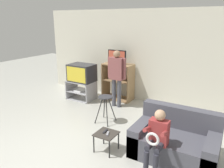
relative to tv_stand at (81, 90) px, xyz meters
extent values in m
plane|color=#B7B7AD|center=(1.43, -2.77, -0.27)|extent=(18.00, 18.00, 0.00)
cube|color=silver|center=(1.43, 0.87, 1.03)|extent=(6.40, 0.06, 2.60)
cube|color=#A8A8AD|center=(0.00, 0.01, -0.26)|extent=(0.79, 0.55, 0.02)
cube|color=#A8A8AD|center=(0.00, 0.01, -0.02)|extent=(0.76, 0.55, 0.02)
cube|color=#A8A8AD|center=(0.00, 0.01, 0.27)|extent=(0.79, 0.55, 0.02)
cube|color=#A8A8AD|center=(-0.38, 0.01, 0.00)|extent=(0.03, 0.55, 0.56)
cube|color=#A8A8AD|center=(0.38, 0.01, 0.00)|extent=(0.03, 0.55, 0.56)
cube|color=white|center=(0.00, -0.06, 0.01)|extent=(0.24, 0.28, 0.05)
cube|color=#2D2D33|center=(0.03, 0.02, 0.54)|extent=(0.74, 0.53, 0.51)
cube|color=yellow|center=(0.03, -0.25, 0.54)|extent=(0.66, 0.01, 0.43)
cube|color=#9E7A51|center=(0.52, 0.56, 0.26)|extent=(0.03, 0.47, 1.08)
cube|color=#9E7A51|center=(1.37, 0.56, 0.26)|extent=(0.03, 0.47, 1.08)
cube|color=#9E7A51|center=(0.94, 0.56, -0.26)|extent=(0.82, 0.47, 0.03)
cube|color=#9E7A51|center=(0.94, 0.56, 0.32)|extent=(0.82, 0.47, 0.03)
cube|color=#9E7A51|center=(0.94, 0.56, 0.79)|extent=(0.82, 0.47, 0.03)
cube|color=#3870B7|center=(0.79, 0.49, 0.44)|extent=(0.18, 0.04, 0.22)
cube|color=black|center=(0.91, 0.54, 0.82)|extent=(0.20, 0.20, 0.04)
cube|color=black|center=(0.91, 0.54, 1.02)|extent=(0.57, 0.04, 0.36)
cube|color=#D8593F|center=(0.91, 0.52, 1.02)|extent=(0.52, 0.01, 0.31)
cylinder|color=black|center=(1.35, -1.06, 0.03)|extent=(0.16, 0.17, 0.62)
cylinder|color=black|center=(1.56, -1.06, 0.03)|extent=(0.16, 0.17, 0.62)
cylinder|color=black|center=(1.35, -0.83, 0.03)|extent=(0.16, 0.17, 0.62)
cylinder|color=black|center=(1.56, -0.83, 0.03)|extent=(0.16, 0.17, 0.62)
cylinder|color=#333338|center=(1.46, -0.95, 0.35)|extent=(0.33, 0.33, 0.02)
cube|color=#38332D|center=(2.09, -1.92, 0.07)|extent=(0.37, 0.37, 0.02)
cylinder|color=black|center=(1.92, -2.09, -0.11)|extent=(0.02, 0.02, 0.33)
cylinder|color=black|center=(2.25, -2.09, -0.11)|extent=(0.02, 0.02, 0.33)
cylinder|color=black|center=(1.92, -1.76, -0.11)|extent=(0.02, 0.02, 0.33)
cylinder|color=black|center=(2.25, -1.76, -0.11)|extent=(0.02, 0.02, 0.33)
cube|color=#232328|center=(2.04, -1.89, 0.09)|extent=(0.05, 0.15, 0.02)
cube|color=gray|center=(2.13, -1.94, 0.09)|extent=(0.09, 0.15, 0.02)
cube|color=#4C4C56|center=(3.20, -1.48, -0.07)|extent=(1.41, 0.90, 0.41)
cube|color=#4C4C56|center=(3.20, -1.13, 0.34)|extent=(1.41, 0.20, 0.40)
cube|color=#4C4C56|center=(2.61, -1.48, -0.01)|extent=(0.22, 0.90, 0.53)
cube|color=#4C4C56|center=(3.79, -1.48, -0.01)|extent=(0.22, 0.90, 0.53)
cylinder|color=#4C4C56|center=(1.12, 0.02, 0.11)|extent=(0.11, 0.11, 0.78)
cylinder|color=#4C4C56|center=(1.28, 0.02, 0.11)|extent=(0.11, 0.11, 0.78)
cube|color=#8C4C4C|center=(1.20, 0.02, 0.79)|extent=(0.38, 0.20, 0.58)
cylinder|color=#8C4C4C|center=(0.97, 0.02, 0.81)|extent=(0.08, 0.08, 0.55)
cylinder|color=#8C4C4C|center=(1.43, 0.02, 0.81)|extent=(0.08, 0.08, 0.55)
sphere|color=#A37A5B|center=(1.20, 0.02, 1.18)|extent=(0.19, 0.19, 0.19)
cylinder|color=#2D2D38|center=(2.96, -2.17, -0.07)|extent=(0.08, 0.08, 0.41)
cylinder|color=#2D2D38|center=(3.11, -2.17, -0.07)|extent=(0.08, 0.08, 0.41)
cylinder|color=#2D2D38|center=(2.96, -2.02, 0.18)|extent=(0.09, 0.30, 0.09)
cylinder|color=#2D2D38|center=(3.11, -2.02, 0.18)|extent=(0.09, 0.30, 0.09)
cube|color=#993333|center=(3.03, -1.87, 0.34)|extent=(0.30, 0.17, 0.41)
cylinder|color=#993333|center=(2.90, -1.99, 0.43)|extent=(0.06, 0.31, 0.14)
cylinder|color=#993333|center=(3.17, -1.99, 0.43)|extent=(0.06, 0.31, 0.14)
sphere|color=tan|center=(3.03, -1.87, 0.63)|extent=(0.17, 0.17, 0.17)
torus|color=white|center=(3.03, -2.15, 0.36)|extent=(0.21, 0.04, 0.21)
camera|label=1|loc=(3.96, -4.88, 2.05)|focal=35.00mm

